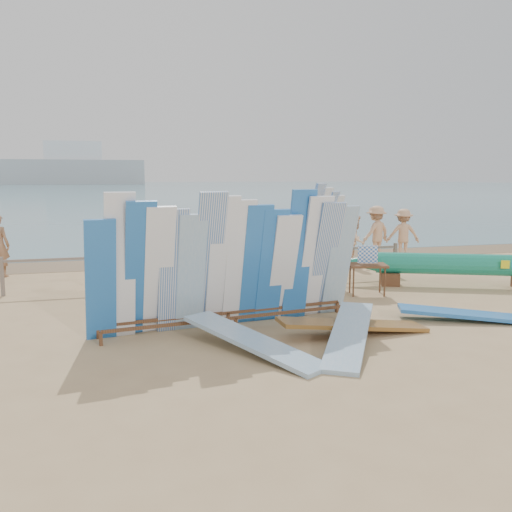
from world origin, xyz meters
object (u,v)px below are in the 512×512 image
object	(u,v)px
side_surfboard_rack	(315,241)
beach_chair_left	(174,269)
main_surfboard_rack	(231,267)
beach_chair_right	(216,270)
beachgoer_3	(133,243)
beachgoer_6	(260,245)
flat_board_d	(471,321)
beachgoer_8	(355,240)
outrigger_canoe	(456,266)
flat_board_a	(252,353)
vendor_table	(367,278)
flat_board_c	(353,335)
stroller	(251,261)
flat_board_b	(349,347)
beachgoer_9	(376,233)
beachgoer_extra_0	(403,234)

from	to	relation	value
side_surfboard_rack	beach_chair_left	xyz separation A→B (m)	(-3.18, 2.03, -0.88)
main_surfboard_rack	beach_chair_right	bearing A→B (deg)	75.02
beachgoer_3	beachgoer_6	world-z (taller)	beachgoer_3
flat_board_d	beachgoer_8	xyz separation A→B (m)	(0.65, 6.45, 0.78)
outrigger_canoe	beach_chair_right	xyz separation A→B (m)	(-5.54, 2.69, -0.30)
outrigger_canoe	flat_board_a	world-z (taller)	outrigger_canoe
vendor_table	flat_board_c	xyz separation A→B (m)	(-1.69, -2.86, -0.38)
flat_board_c	flat_board_a	size ratio (longest dim) A/B	1.00
side_surfboard_rack	beach_chair_left	size ratio (longest dim) A/B	2.69
main_surfboard_rack	beachgoer_8	size ratio (longest dim) A/B	3.21
flat_board_c	stroller	world-z (taller)	stroller
stroller	main_surfboard_rack	bearing A→B (deg)	-125.40
main_surfboard_rack	flat_board_d	distance (m)	4.70
flat_board_b	beachgoer_6	distance (m)	7.16
main_surfboard_rack	beach_chair_left	size ratio (longest dim) A/B	5.28
side_surfboard_rack	flat_board_d	xyz separation A→B (m)	(1.78, -3.60, -1.16)
side_surfboard_rack	vendor_table	distance (m)	1.54
vendor_table	stroller	bearing A→B (deg)	136.62
outrigger_canoe	beachgoer_9	xyz separation A→B (m)	(0.21, 4.64, 0.35)
flat_board_b	beach_chair_left	size ratio (longest dim) A/B	2.83
outrigger_canoe	flat_board_b	xyz separation A→B (m)	(-4.60, -3.71, -0.53)
beachgoer_6	flat_board_b	bearing A→B (deg)	68.22
beachgoer_extra_0	side_surfboard_rack	bearing A→B (deg)	58.96
beachgoer_9	beachgoer_6	size ratio (longest dim) A/B	1.14
vendor_table	beachgoer_9	xyz separation A→B (m)	(2.76, 4.89, 0.50)
stroller	outrigger_canoe	bearing A→B (deg)	-49.50
side_surfboard_rack	flat_board_b	xyz separation A→B (m)	(-1.13, -4.43, -1.16)
beach_chair_left	stroller	xyz separation A→B (m)	(2.14, 0.13, 0.11)
beachgoer_3	beachgoer_6	xyz separation A→B (m)	(3.52, -0.85, -0.07)
side_surfboard_rack	stroller	world-z (taller)	side_surfboard_rack
vendor_table	flat_board_a	distance (m)	4.95
side_surfboard_rack	beach_chair_right	size ratio (longest dim) A/B	3.22
outrigger_canoe	flat_board_c	xyz separation A→B (m)	(-4.24, -3.11, -0.53)
side_surfboard_rack	stroller	distance (m)	2.52
side_surfboard_rack	flat_board_b	size ratio (longest dim) A/B	0.95
beach_chair_left	beachgoer_3	xyz separation A→B (m)	(-0.96, 1.49, 0.56)
flat_board_d	beachgoer_9	xyz separation A→B (m)	(1.89, 7.51, 0.88)
beach_chair_right	beachgoer_3	xyz separation A→B (m)	(-2.07, 1.55, 0.60)
vendor_table	beachgoer_9	bearing A→B (deg)	75.18
flat_board_b	beach_chair_right	distance (m)	6.48
flat_board_c	flat_board_b	world-z (taller)	flat_board_b
flat_board_a	beach_chair_left	xyz separation A→B (m)	(-0.46, 6.34, 0.28)
flat_board_b	beachgoer_8	size ratio (longest dim) A/B	1.72
side_surfboard_rack	beachgoer_9	world-z (taller)	side_surfboard_rack
stroller	flat_board_a	bearing A→B (deg)	-121.45
main_surfboard_rack	beachgoer_9	world-z (taller)	main_surfboard_rack
main_surfboard_rack	outrigger_canoe	bearing A→B (deg)	11.37
flat_board_c	beachgoer_9	size ratio (longest dim) A/B	1.53
vendor_table	beachgoer_9	distance (m)	5.64
flat_board_b	beachgoer_3	distance (m)	8.54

